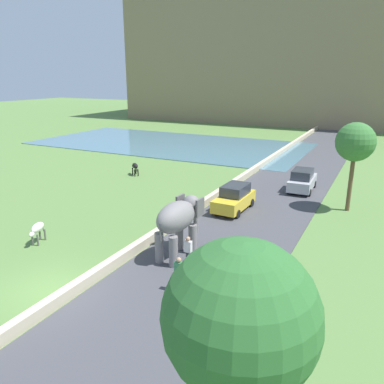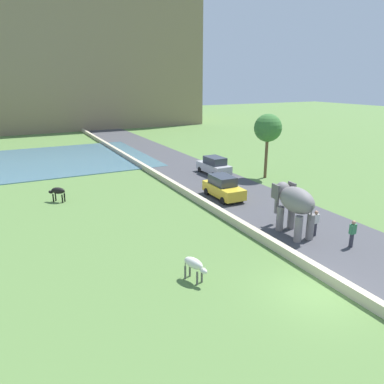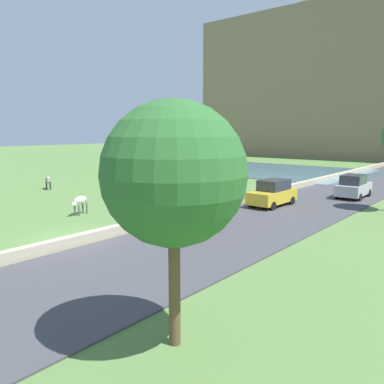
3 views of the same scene
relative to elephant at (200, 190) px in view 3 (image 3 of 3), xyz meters
name	(u,v)px [view 3 (image 3 of 3)]	position (x,y,z in m)	size (l,w,h in m)	color
ground_plane	(73,239)	(-3.44, -5.42, -2.04)	(220.00, 220.00, 0.00)	#567A3D
road_surface	(332,196)	(1.56, 14.58, -2.01)	(7.00, 120.00, 0.06)	#424247
barrier_wall	(276,191)	(-2.24, 12.58, -1.78)	(0.40, 110.00, 0.52)	beige
lake	(233,168)	(-17.44, 28.94, -2.00)	(36.00, 18.00, 0.08)	slate
hill_distant	(379,85)	(-9.44, 66.56, 11.67)	(64.00, 28.00, 27.41)	#897556
elephant	(200,190)	(0.00, 0.00, 0.00)	(1.62, 3.52, 2.99)	slate
person_beside_elephant	(205,218)	(0.98, -0.88, -1.16)	(0.36, 0.22, 1.63)	#33333D
person_trailing	(187,228)	(1.63, -2.96, -1.16)	(0.36, 0.22, 1.63)	#33333D
car_silver	(354,186)	(3.13, 14.62, -1.14)	(1.90, 4.06, 1.80)	#B7B7BC
car_yellow	(273,193)	(-0.02, 7.82, -1.14)	(1.87, 4.04, 1.80)	gold
cow_black	(189,175)	(-11.71, 12.82, -1.20)	(1.28, 1.15, 1.15)	black
cow_grey	(48,180)	(-18.80, 2.21, -1.20)	(1.39, 0.92, 1.15)	gray
cow_white	(80,201)	(-7.71, -2.08, -1.20)	(0.77, 1.42, 1.15)	silver
tree_mid	(174,174)	(6.52, -9.12, 2.08)	(3.34, 3.34, 5.80)	brown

